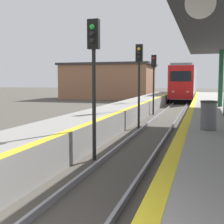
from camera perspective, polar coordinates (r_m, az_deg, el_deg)
train at (r=41.61m, az=13.18°, el=5.21°), size 2.67×16.98×4.39m
signal_near at (r=9.77m, az=-3.37°, el=8.99°), size 0.36×0.31×4.39m
signal_mid at (r=16.41m, az=4.98°, el=7.67°), size 0.36×0.31×4.39m
signal_far at (r=23.25m, az=7.63°, el=7.07°), size 0.36×0.31×4.39m
trash_bin at (r=9.98m, az=17.24°, el=-0.59°), size 0.51×0.51×0.90m
station_building at (r=44.35m, az=-0.60°, el=5.69°), size 12.65×8.15×4.91m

